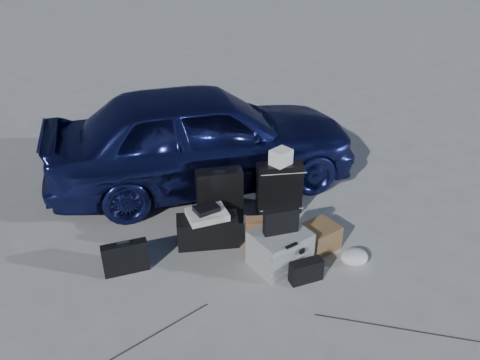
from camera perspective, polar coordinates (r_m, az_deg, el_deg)
name	(u,v)px	position (r m, az deg, el deg)	size (l,w,h in m)	color
ground	(259,273)	(5.07, 2.38, -11.26)	(60.00, 60.00, 0.00)	#ACABA7
car	(203,136)	(6.39, -4.55, 5.35)	(1.67, 4.15, 1.41)	navy
pelican_case	(280,249)	(5.07, 4.88, -8.33)	(0.57, 0.47, 0.41)	#A3A6A8
laptop_bag	(281,221)	(4.88, 5.01, -5.02)	(0.37, 0.09, 0.28)	black
briefcase	(126,258)	(5.11, -13.78, -9.21)	(0.47, 0.10, 0.37)	black
suitcase_left	(220,197)	(5.65, -2.50, -2.07)	(0.55, 0.20, 0.72)	black
suitcase_right	(279,188)	(5.88, 4.80, -1.00)	(0.56, 0.20, 0.67)	black
white_carton	(281,157)	(5.68, 5.01, 2.80)	(0.24, 0.19, 0.19)	white
duffel_bag	(208,231)	(5.39, -3.98, -6.17)	(0.69, 0.30, 0.35)	black
flat_box_white	(207,215)	(5.28, -4.02, -4.22)	(0.44, 0.33, 0.08)	white
flat_box_black	(206,209)	(5.26, -4.12, -3.51)	(0.27, 0.19, 0.06)	black
kraft_bag	(257,232)	(5.34, 2.14, -6.41)	(0.27, 0.16, 0.36)	#AC734B
cardboard_box	(319,237)	(5.41, 9.66, -6.84)	(0.39, 0.34, 0.29)	brown
plastic_bag	(354,257)	(5.29, 13.74, -9.10)	(0.30, 0.26, 0.17)	white
messenger_bag	(306,271)	(4.95, 8.06, -10.92)	(0.35, 0.13, 0.24)	black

